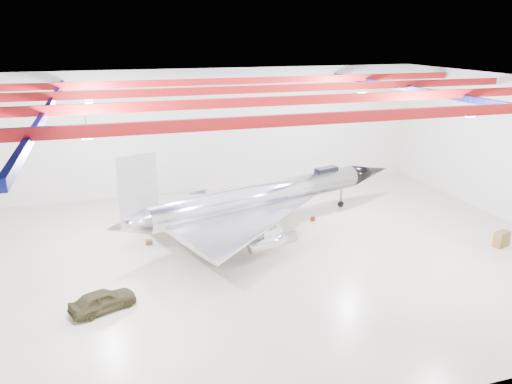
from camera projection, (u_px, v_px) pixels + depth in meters
name	position (u px, v px, depth m)	size (l,w,h in m)	color
floor	(262.00, 254.00, 32.95)	(40.00, 40.00, 0.00)	#BDAF96
wall_back	(211.00, 131.00, 44.91)	(40.00, 40.00, 0.00)	silver
ceiling	(263.00, 84.00, 29.59)	(40.00, 40.00, 0.00)	#0A0F38
ceiling_structure	(262.00, 96.00, 29.80)	(39.50, 29.50, 1.08)	#9D1112
jet_aircraft	(262.00, 199.00, 36.68)	(24.56, 18.08, 6.88)	silver
jeep	(103.00, 300.00, 26.06)	(1.39, 3.45, 1.18)	#332F19
desk	(502.00, 239.00, 33.93)	(1.16, 0.58, 1.06)	brown
crate_ply	(149.00, 242.00, 34.38)	(0.45, 0.36, 0.32)	olive
toolbox_red	(215.00, 222.00, 38.05)	(0.49, 0.39, 0.35)	maroon
engine_drum	(245.00, 227.00, 36.91)	(0.41, 0.41, 0.37)	#59595B
parts_bin	(261.00, 217.00, 39.02)	(0.54, 0.43, 0.38)	olive
tool_chest	(313.00, 219.00, 38.69)	(0.36, 0.36, 0.33)	maroon
spares_box	(265.00, 198.00, 43.31)	(0.45, 0.45, 0.40)	#59595B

